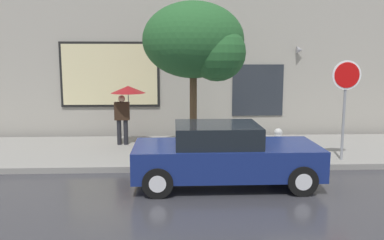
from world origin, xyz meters
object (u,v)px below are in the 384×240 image
(stop_sign, at_px, (346,90))
(parked_car, at_px, (224,155))
(fire_hydrant, at_px, (278,143))
(street_tree, at_px, (198,43))
(pedestrian_with_umbrella, at_px, (126,97))

(stop_sign, bearing_deg, parked_car, -155.90)
(parked_car, bearing_deg, fire_hydrant, 47.40)
(parked_car, distance_m, street_tree, 3.48)
(fire_hydrant, relative_size, pedestrian_with_umbrella, 0.44)
(pedestrian_with_umbrella, relative_size, stop_sign, 0.70)
(parked_car, distance_m, pedestrian_with_umbrella, 4.60)
(parked_car, bearing_deg, stop_sign, 24.10)
(street_tree, distance_m, stop_sign, 4.07)
(fire_hydrant, distance_m, stop_sign, 2.23)
(parked_car, relative_size, fire_hydrant, 5.12)
(parked_car, relative_size, stop_sign, 1.56)
(street_tree, relative_size, stop_sign, 1.60)
(pedestrian_with_umbrella, bearing_deg, fire_hydrant, -23.28)
(parked_car, xyz_separation_m, stop_sign, (3.34, 1.50, 1.32))
(street_tree, bearing_deg, pedestrian_with_umbrella, 147.21)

